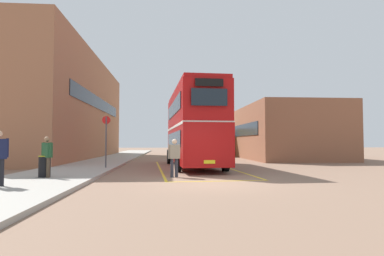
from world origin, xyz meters
TOP-DOWN VIEW (x-y plane):
  - ground_plane at (0.00, 14.40)m, footprint 135.60×135.60m
  - sidewalk_left at (-6.50, 16.80)m, footprint 4.00×57.60m
  - brick_building_left at (-11.09, 19.22)m, footprint 6.04×25.00m
  - depot_building_right at (9.25, 18.74)m, footprint 7.57×15.15m
  - double_decker_bus at (-0.05, 8.08)m, footprint 3.25×10.93m
  - single_deck_bus at (3.62, 26.46)m, footprint 3.01×9.94m
  - pedestrian_boarding at (-1.33, 2.18)m, footprint 0.53×0.38m
  - pedestrian_waiting_near at (-6.37, 1.21)m, footprint 0.49×0.47m
  - litter_bin at (-6.49, 1.31)m, footprint 0.48×0.48m
  - bus_stop_sign at (-4.98, 6.01)m, footprint 0.44×0.10m
  - bay_marking_yellow at (0.00, 6.11)m, footprint 4.93×13.05m

SIDE VIEW (x-z plane):
  - ground_plane at x=0.00m, z-range 0.00..0.00m
  - bay_marking_yellow at x=0.00m, z-range 0.00..0.01m
  - sidewalk_left at x=-6.50m, z-range 0.00..0.14m
  - litter_bin at x=-6.49m, z-range 0.14..0.99m
  - pedestrian_boarding at x=-1.33m, z-range 0.13..1.79m
  - pedestrian_waiting_near at x=-6.37m, z-range 0.26..1.86m
  - single_deck_bus at x=3.62m, z-range 0.13..3.15m
  - bus_stop_sign at x=-4.98m, z-range 0.42..3.24m
  - depot_building_right at x=9.25m, z-range 0.00..4.86m
  - double_decker_bus at x=-0.05m, z-range 0.14..4.89m
  - brick_building_left at x=-11.09m, z-range 0.00..9.43m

